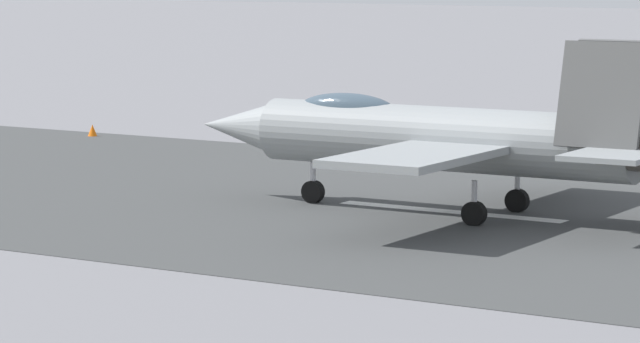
{
  "coord_description": "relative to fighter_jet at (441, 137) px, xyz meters",
  "views": [
    {
      "loc": [
        -26.14,
        48.17,
        8.26
      ],
      "look_at": [
        -0.99,
        8.03,
        2.2
      ],
      "focal_mm": 95.52,
      "sensor_mm": 36.0,
      "label": 1
    }
  ],
  "objects": [
    {
      "name": "ground_plane",
      "position": [
        0.84,
        -0.52,
        -2.5
      ],
      "size": [
        400.0,
        400.0,
        0.0
      ],
      "primitive_type": "plane",
      "color": "slate"
    },
    {
      "name": "marker_cone_far",
      "position": [
        24.5,
        -12.25,
        -2.22
      ],
      "size": [
        0.44,
        0.44,
        0.55
      ],
      "primitive_type": "cone",
      "color": "orange",
      "rests_on": "ground"
    },
    {
      "name": "marker_cone_mid",
      "position": [
        5.01,
        -12.25,
        -2.22
      ],
      "size": [
        0.44,
        0.44,
        0.55
      ],
      "primitive_type": "cone",
      "color": "orange",
      "rests_on": "ground"
    },
    {
      "name": "runway_strip",
      "position": [
        0.82,
        -0.52,
        -2.49
      ],
      "size": [
        240.0,
        26.0,
        0.02
      ],
      "color": "#3F4141",
      "rests_on": "ground"
    },
    {
      "name": "fighter_jet",
      "position": [
        0.0,
        0.0,
        0.0
      ],
      "size": [
        17.19,
        14.2,
        5.7
      ],
      "color": "gray",
      "rests_on": "ground"
    }
  ]
}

